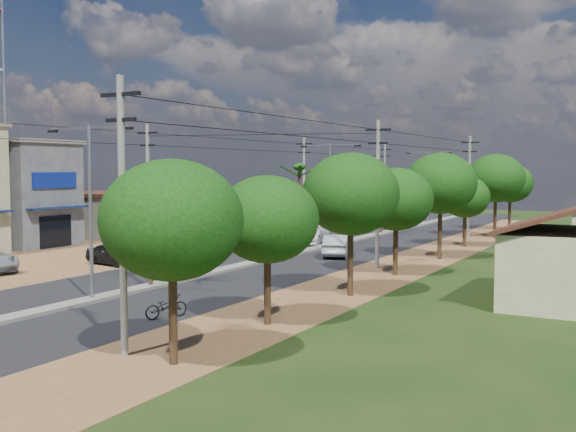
# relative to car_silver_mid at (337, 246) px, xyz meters

# --- Properties ---
(ground) EXTENTS (160.00, 160.00, 0.00)m
(ground) POSITION_rel_car_silver_mid_xyz_m (-3.03, -19.84, -0.76)
(ground) COLOR black
(ground) RESTS_ON ground
(road) EXTENTS (12.00, 110.00, 0.04)m
(road) POSITION_rel_car_silver_mid_xyz_m (-3.03, -4.84, -0.74)
(road) COLOR black
(road) RESTS_ON ground
(median) EXTENTS (1.00, 90.00, 0.18)m
(median) POSITION_rel_car_silver_mid_xyz_m (-3.03, -1.84, -0.67)
(median) COLOR #605E56
(median) RESTS_ON ground
(dirt_lot_west) EXTENTS (18.00, 46.00, 0.04)m
(dirt_lot_west) POSITION_rel_car_silver_mid_xyz_m (-18.03, -11.84, -0.74)
(dirt_lot_west) COLOR brown
(dirt_lot_west) RESTS_ON ground
(dirt_shoulder_east) EXTENTS (5.00, 90.00, 0.03)m
(dirt_shoulder_east) POSITION_rel_car_silver_mid_xyz_m (5.47, -4.84, -0.74)
(dirt_shoulder_east) COLOR brown
(dirt_shoulder_east) RESTS_ON ground
(shophouse_grey) EXTENTS (9.00, 6.40, 8.30)m
(shophouse_grey) POSITION_rel_car_silver_mid_xyz_m (-25.01, -5.84, 3.40)
(shophouse_grey) COLOR #44454B
(shophouse_grey) RESTS_ON ground
(low_shed) EXTENTS (10.40, 10.40, 3.95)m
(low_shed) POSITION_rel_car_silver_mid_xyz_m (-24.03, 4.16, 1.21)
(low_shed) COLOR #605E56
(low_shed) RESTS_ON ground
(tree_east_a) EXTENTS (4.40, 4.40, 6.37)m
(tree_east_a) POSITION_rel_car_silver_mid_xyz_m (6.47, -25.84, 3.73)
(tree_east_a) COLOR black
(tree_east_a) RESTS_ON ground
(tree_east_b) EXTENTS (4.00, 4.00, 5.83)m
(tree_east_b) POSITION_rel_car_silver_mid_xyz_m (6.27, -19.84, 3.36)
(tree_east_b) COLOR black
(tree_east_b) RESTS_ON ground
(tree_east_c) EXTENTS (4.60, 4.60, 6.83)m
(tree_east_c) POSITION_rel_car_silver_mid_xyz_m (6.67, -12.84, 4.11)
(tree_east_c) COLOR black
(tree_east_c) RESTS_ON ground
(tree_east_d) EXTENTS (4.20, 4.20, 6.13)m
(tree_east_d) POSITION_rel_car_silver_mid_xyz_m (6.37, -5.84, 3.58)
(tree_east_d) COLOR black
(tree_east_d) RESTS_ON ground
(tree_east_e) EXTENTS (4.80, 4.80, 7.14)m
(tree_east_e) POSITION_rel_car_silver_mid_xyz_m (6.57, 2.16, 4.33)
(tree_east_e) COLOR black
(tree_east_e) RESTS_ON ground
(tree_east_f) EXTENTS (3.80, 3.80, 5.52)m
(tree_east_f) POSITION_rel_car_silver_mid_xyz_m (6.17, 10.16, 3.13)
(tree_east_f) COLOR black
(tree_east_f) RESTS_ON ground
(tree_east_g) EXTENTS (5.00, 5.00, 7.38)m
(tree_east_g) POSITION_rel_car_silver_mid_xyz_m (6.77, 18.16, 4.48)
(tree_east_g) COLOR black
(tree_east_g) RESTS_ON ground
(tree_east_h) EXTENTS (4.40, 4.40, 6.52)m
(tree_east_h) POSITION_rel_car_silver_mid_xyz_m (6.47, 26.16, 3.88)
(tree_east_h) COLOR black
(tree_east_h) RESTS_ON ground
(palm_median_near) EXTENTS (2.00, 2.00, 6.15)m
(palm_median_near) POSITION_rel_car_silver_mid_xyz_m (-3.03, -15.84, 4.78)
(palm_median_near) COLOR black
(palm_median_near) RESTS_ON ground
(palm_median_mid) EXTENTS (2.00, 2.00, 6.55)m
(palm_median_mid) POSITION_rel_car_silver_mid_xyz_m (-3.03, 0.16, 5.14)
(palm_median_mid) COLOR black
(palm_median_mid) RESTS_ON ground
(palm_median_far) EXTENTS (2.00, 2.00, 5.85)m
(palm_median_far) POSITION_rel_car_silver_mid_xyz_m (-3.03, 16.16, 4.50)
(palm_median_far) COLOR black
(palm_median_far) RESTS_ON ground
(streetlight_near) EXTENTS (5.10, 0.18, 8.00)m
(streetlight_near) POSITION_rel_car_silver_mid_xyz_m (-3.03, -19.84, 4.03)
(streetlight_near) COLOR gray
(streetlight_near) RESTS_ON ground
(streetlight_mid) EXTENTS (5.10, 0.18, 8.00)m
(streetlight_mid) POSITION_rel_car_silver_mid_xyz_m (-3.03, 5.16, 4.03)
(streetlight_mid) COLOR gray
(streetlight_mid) RESTS_ON ground
(streetlight_far) EXTENTS (5.10, 0.18, 8.00)m
(streetlight_far) POSITION_rel_car_silver_mid_xyz_m (-3.03, 30.16, 4.03)
(streetlight_far) COLOR gray
(streetlight_far) RESTS_ON ground
(utility_pole_w_b) EXTENTS (1.60, 0.24, 9.00)m
(utility_pole_w_b) POSITION_rel_car_silver_mid_xyz_m (-10.03, -7.84, 4.00)
(utility_pole_w_b) COLOR #605E56
(utility_pole_w_b) RESTS_ON ground
(utility_pole_w_c) EXTENTS (1.60, 0.24, 9.00)m
(utility_pole_w_c) POSITION_rel_car_silver_mid_xyz_m (-10.03, 14.16, 4.00)
(utility_pole_w_c) COLOR #605E56
(utility_pole_w_c) RESTS_ON ground
(utility_pole_w_d) EXTENTS (1.60, 0.24, 9.00)m
(utility_pole_w_d) POSITION_rel_car_silver_mid_xyz_m (-10.03, 35.16, 4.00)
(utility_pole_w_d) COLOR #605E56
(utility_pole_w_d) RESTS_ON ground
(utility_pole_e_a) EXTENTS (1.60, 0.24, 9.00)m
(utility_pole_e_a) POSITION_rel_car_silver_mid_xyz_m (4.47, -25.84, 4.00)
(utility_pole_e_a) COLOR #605E56
(utility_pole_e_a) RESTS_ON ground
(utility_pole_e_b) EXTENTS (1.60, 0.24, 9.00)m
(utility_pole_e_b) POSITION_rel_car_silver_mid_xyz_m (4.47, -3.84, 4.00)
(utility_pole_e_b) COLOR #605E56
(utility_pole_e_b) RESTS_ON ground
(utility_pole_e_c) EXTENTS (1.60, 0.24, 9.00)m
(utility_pole_e_c) POSITION_rel_car_silver_mid_xyz_m (4.47, 18.16, 4.00)
(utility_pole_e_c) COLOR #605E56
(utility_pole_e_c) RESTS_ON ground
(car_silver_mid) EXTENTS (3.04, 4.87, 1.52)m
(car_silver_mid) POSITION_rel_car_silver_mid_xyz_m (0.00, 0.00, 0.00)
(car_silver_mid) COLOR #9EA1A6
(car_silver_mid) RESTS_ON ground
(car_white_far) EXTENTS (3.19, 5.95, 1.64)m
(car_white_far) POSITION_rel_car_silver_mid_xyz_m (-5.31, 6.63, 0.06)
(car_white_far) COLOR silver
(car_white_far) RESTS_ON ground
(car_parked_dark) EXTENTS (4.14, 2.18, 1.34)m
(car_parked_dark) POSITION_rel_car_silver_mid_xyz_m (-10.53, -10.69, -0.09)
(car_parked_dark) COLOR black
(car_parked_dark) RESTS_ON ground
(moto_rider_east) EXTENTS (1.33, 1.93, 0.96)m
(moto_rider_east) POSITION_rel_car_silver_mid_xyz_m (2.17, -20.96, -0.28)
(moto_rider_east) COLOR black
(moto_rider_east) RESTS_ON ground
(moto_rider_west_a) EXTENTS (1.02, 1.63, 0.81)m
(moto_rider_west_a) POSITION_rel_car_silver_mid_xyz_m (-4.85, 1.04, -0.35)
(moto_rider_west_a) COLOR black
(moto_rider_west_a) RESTS_ON ground
(moto_rider_west_b) EXTENTS (0.79, 1.76, 1.02)m
(moto_rider_west_b) POSITION_rel_car_silver_mid_xyz_m (-7.60, 16.91, -0.25)
(moto_rider_west_b) COLOR black
(moto_rider_west_b) RESTS_ON ground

